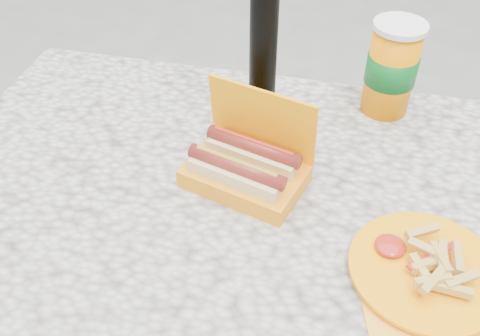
# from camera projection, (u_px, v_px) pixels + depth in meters

# --- Properties ---
(picnic_table) EXTENTS (1.20, 0.80, 0.75)m
(picnic_table) POSITION_uv_depth(u_px,v_px,m) (243.00, 231.00, 1.04)
(picnic_table) COLOR beige
(picnic_table) RESTS_ON ground
(hotdog_box) EXTENTS (0.24, 0.19, 0.17)m
(hotdog_box) POSITION_uv_depth(u_px,v_px,m) (246.00, 166.00, 0.96)
(hotdog_box) COLOR #FF9905
(hotdog_box) RESTS_ON picnic_table
(fries_plate) EXTENTS (0.24, 0.34, 0.05)m
(fries_plate) POSITION_uv_depth(u_px,v_px,m) (426.00, 274.00, 0.82)
(fries_plate) COLOR yellow
(fries_plate) RESTS_ON picnic_table
(soda_cup) EXTENTS (0.11, 0.11, 0.20)m
(soda_cup) POSITION_uv_depth(u_px,v_px,m) (392.00, 68.00, 1.10)
(soda_cup) COLOR #FF8500
(soda_cup) RESTS_ON picnic_table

